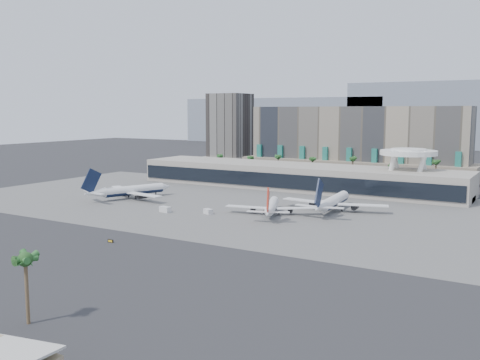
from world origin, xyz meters
The scene contains 15 objects.
ground centered at (0.00, 0.00, 0.00)m, with size 900.00×900.00×0.00m, color #232326.
apron_pad centered at (0.00, 55.00, 0.03)m, with size 260.00×130.00×0.06m, color #5B5B59.
mountain_ridge centered at (27.88, 470.00, 29.89)m, with size 680.00×60.00×70.00m.
hotel centered at (10.00, 174.41, 16.81)m, with size 140.00×30.00×42.00m.
office_tower centered at (-95.00, 200.00, 22.94)m, with size 30.00×30.00×52.00m.
terminal centered at (0.00, 109.84, 6.52)m, with size 170.00×32.50×14.50m.
saucer_structure centered at (55.00, 116.00, 18.45)m, with size 26.00×26.00×21.89m.
palm_row centered at (7.00, 145.00, 10.50)m, with size 157.80×2.80×13.10m.
airliner_left centered at (-49.98, 41.39, 3.81)m, with size 40.36×41.66×15.10m.
airliner_centre centered at (22.26, 40.38, 3.23)m, with size 33.93×34.98×12.80m.
airliner_right centered at (39.69, 59.41, 3.86)m, with size 42.90×44.31×15.29m.
service_vehicle_a centered at (-15.80, 23.53, 1.13)m, with size 4.61×2.25×2.25m, color silver.
service_vehicle_b centered at (0.68, 29.16, 0.98)m, with size 3.83×2.19×1.97m, color silver.
taxiway_sign centered at (0.49, -23.03, 0.46)m, with size 2.05×0.39×0.93m.
near_palm_b centered at (31.79, -76.52, 10.89)m, with size 6.00×6.00×13.76m.
Camera 1 is at (114.26, -138.27, 39.35)m, focal length 40.00 mm.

